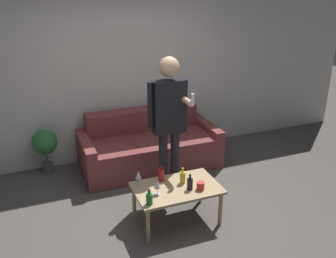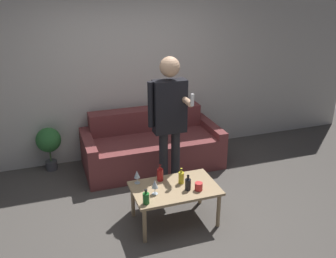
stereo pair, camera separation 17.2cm
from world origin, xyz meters
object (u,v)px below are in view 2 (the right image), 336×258
Objects in this scene: couch at (151,146)px; person_standing_front at (169,116)px; bottle_orange at (181,177)px; coffee_table at (175,191)px.

person_standing_front is at bearing -91.53° from couch.
couch reaches higher than bottle_orange.
bottle_orange is at bearing 32.54° from coffee_table.
couch is at bearing 88.47° from person_standing_front.
person_standing_front reaches higher than bottle_orange.
couch is 1.16m from person_standing_front.
couch reaches higher than coffee_table.
coffee_table is 0.53× the size of person_standing_front.
bottle_orange is at bearing -92.65° from couch.
couch is 1.11× the size of person_standing_front.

